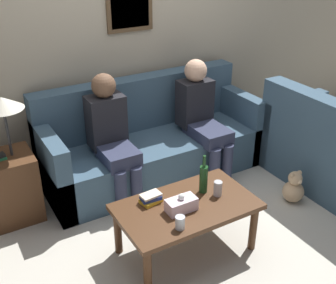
{
  "coord_description": "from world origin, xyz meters",
  "views": [
    {
      "loc": [
        -1.78,
        -2.89,
        2.32
      ],
      "look_at": [
        -0.17,
        -0.13,
        0.68
      ],
      "focal_mm": 45.0,
      "sensor_mm": 36.0,
      "label": 1
    }
  ],
  "objects_px": {
    "person_left": "(112,133)",
    "teddy_bear": "(294,188)",
    "coffee_table": "(186,211)",
    "couch_main": "(151,143)",
    "drinking_glass": "(180,223)",
    "person_right": "(202,114)",
    "wine_bottle": "(204,178)"
  },
  "relations": [
    {
      "from": "person_left",
      "to": "teddy_bear",
      "type": "relative_size",
      "value": 3.72
    },
    {
      "from": "coffee_table",
      "to": "teddy_bear",
      "type": "relative_size",
      "value": 3.36
    },
    {
      "from": "couch_main",
      "to": "drinking_glass",
      "type": "distance_m",
      "value": 1.52
    },
    {
      "from": "coffee_table",
      "to": "person_left",
      "type": "xyz_separation_m",
      "value": [
        -0.15,
        1.04,
        0.26
      ]
    },
    {
      "from": "drinking_glass",
      "to": "teddy_bear",
      "type": "bearing_deg",
      "value": 11.1
    },
    {
      "from": "couch_main",
      "to": "person_right",
      "type": "distance_m",
      "value": 0.6
    },
    {
      "from": "couch_main",
      "to": "person_left",
      "type": "height_order",
      "value": "person_left"
    },
    {
      "from": "coffee_table",
      "to": "person_left",
      "type": "bearing_deg",
      "value": 98.48
    },
    {
      "from": "person_right",
      "to": "couch_main",
      "type": "bearing_deg",
      "value": 156.41
    },
    {
      "from": "drinking_glass",
      "to": "teddy_bear",
      "type": "distance_m",
      "value": 1.5
    },
    {
      "from": "couch_main",
      "to": "teddy_bear",
      "type": "distance_m",
      "value": 1.46
    },
    {
      "from": "couch_main",
      "to": "teddy_bear",
      "type": "bearing_deg",
      "value": -51.79
    },
    {
      "from": "couch_main",
      "to": "drinking_glass",
      "type": "bearing_deg",
      "value": -110.48
    },
    {
      "from": "couch_main",
      "to": "person_left",
      "type": "distance_m",
      "value": 0.61
    },
    {
      "from": "person_right",
      "to": "person_left",
      "type": "bearing_deg",
      "value": 177.92
    },
    {
      "from": "person_right",
      "to": "wine_bottle",
      "type": "bearing_deg",
      "value": -123.38
    },
    {
      "from": "couch_main",
      "to": "wine_bottle",
      "type": "relative_size",
      "value": 6.86
    },
    {
      "from": "wine_bottle",
      "to": "drinking_glass",
      "type": "distance_m",
      "value": 0.5
    },
    {
      "from": "couch_main",
      "to": "person_right",
      "type": "xyz_separation_m",
      "value": [
        0.47,
        -0.21,
        0.3
      ]
    },
    {
      "from": "coffee_table",
      "to": "couch_main",
      "type": "bearing_deg",
      "value": 74.26
    },
    {
      "from": "couch_main",
      "to": "drinking_glass",
      "type": "xyz_separation_m",
      "value": [
        -0.53,
        -1.42,
        0.16
      ]
    },
    {
      "from": "coffee_table",
      "to": "person_left",
      "type": "height_order",
      "value": "person_left"
    },
    {
      "from": "drinking_glass",
      "to": "person_left",
      "type": "xyz_separation_m",
      "value": [
        0.04,
        1.25,
        0.15
      ]
    },
    {
      "from": "teddy_bear",
      "to": "couch_main",
      "type": "bearing_deg",
      "value": 128.21
    },
    {
      "from": "wine_bottle",
      "to": "teddy_bear",
      "type": "xyz_separation_m",
      "value": [
        1.03,
        -0.02,
        -0.43
      ]
    },
    {
      "from": "couch_main",
      "to": "teddy_bear",
      "type": "height_order",
      "value": "couch_main"
    },
    {
      "from": "coffee_table",
      "to": "person_right",
      "type": "xyz_separation_m",
      "value": [
        0.81,
        1.0,
        0.25
      ]
    },
    {
      "from": "drinking_glass",
      "to": "person_left",
      "type": "bearing_deg",
      "value": 88.35
    },
    {
      "from": "wine_bottle",
      "to": "person_left",
      "type": "xyz_separation_m",
      "value": [
        -0.36,
        0.95,
        0.08
      ]
    },
    {
      "from": "drinking_glass",
      "to": "couch_main",
      "type": "bearing_deg",
      "value": 69.52
    },
    {
      "from": "person_right",
      "to": "teddy_bear",
      "type": "relative_size",
      "value": 3.69
    },
    {
      "from": "couch_main",
      "to": "person_left",
      "type": "relative_size",
      "value": 1.9
    }
  ]
}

